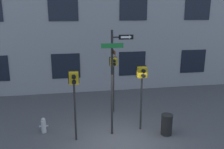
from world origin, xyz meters
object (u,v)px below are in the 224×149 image
Objects in this scene: pedestrian_signal_left at (74,86)px; pedestrian_signal_across at (113,70)px; pedestrian_signal_right at (142,80)px; street_sign_pole at (114,75)px; fire_hydrant at (44,125)px; trash_bin at (167,125)px.

pedestrian_signal_left reaches higher than pedestrian_signal_across.
pedestrian_signal_right is (2.71, 0.45, -0.01)m from pedestrian_signal_left.
street_sign_pole is 3.60m from fire_hydrant.
fire_hydrant is 5.00m from trash_bin.
street_sign_pole is 2.26m from pedestrian_signal_across.
pedestrian_signal_across is 4.00m from fire_hydrant.
street_sign_pole is at bearing -11.78° from fire_hydrant.
fire_hydrant is at bearing -153.28° from pedestrian_signal_across.
street_sign_pole is 1.53× the size of pedestrian_signal_left.
pedestrian_signal_across is (0.38, 2.19, -0.37)m from street_sign_pole.
trash_bin is (0.91, -0.62, -1.74)m from pedestrian_signal_right.
trash_bin is at bearing -11.28° from street_sign_pole.
pedestrian_signal_across is at bearing 80.09° from street_sign_pole.
trash_bin is at bearing -11.57° from fire_hydrant.
pedestrian_signal_right is at bearing -5.49° from fire_hydrant.
pedestrian_signal_left is 1.01× the size of pedestrian_signal_right.
pedestrian_signal_left is at bearing -128.02° from pedestrian_signal_across.
pedestrian_signal_left is at bearing 177.26° from trash_bin.
fire_hydrant is 0.76× the size of trash_bin.
street_sign_pole reaches higher than pedestrian_signal_left.
pedestrian_signal_right reaches higher than trash_bin.
pedestrian_signal_left reaches higher than trash_bin.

